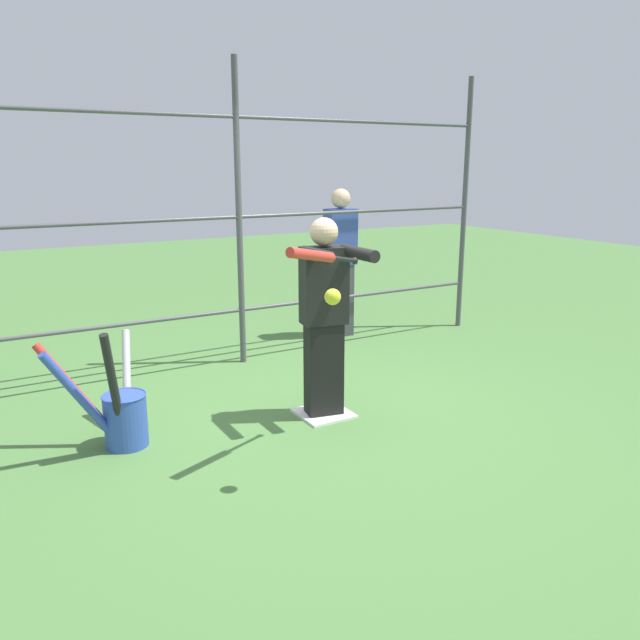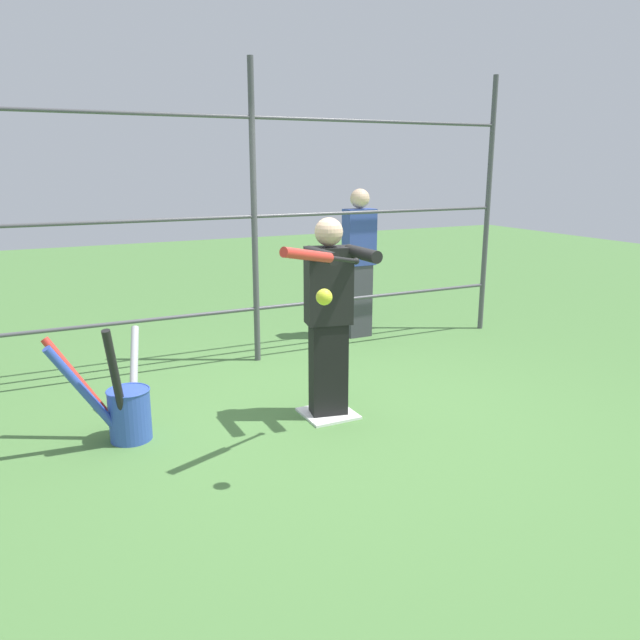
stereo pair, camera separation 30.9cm
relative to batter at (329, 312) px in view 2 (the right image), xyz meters
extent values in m
plane|color=#4C7A3D|center=(0.00, -0.02, -0.85)|extent=(24.00, 24.00, 0.00)
cube|color=white|center=(0.00, -0.02, -0.84)|extent=(0.40, 0.40, 0.02)
cylinder|color=#4C4C51|center=(-2.89, -1.62, 0.61)|extent=(0.06, 0.06, 2.91)
cylinder|color=#4C4C51|center=(0.00, -1.62, 0.61)|extent=(0.06, 0.06, 2.91)
cylinder|color=#4C4C51|center=(0.00, -1.62, -0.31)|extent=(5.78, 0.04, 0.04)
cylinder|color=#4C4C51|center=(0.00, -1.62, 0.61)|extent=(5.78, 0.04, 0.04)
cylinder|color=#4C4C51|center=(0.00, -1.62, 1.53)|extent=(5.78, 0.04, 0.04)
cube|color=black|center=(0.00, -0.02, -0.47)|extent=(0.31, 0.23, 0.76)
cube|color=black|center=(0.00, -0.02, 0.20)|extent=(0.38, 0.26, 0.59)
sphere|color=beige|center=(0.00, -0.02, 0.61)|extent=(0.21, 0.21, 0.21)
cylinder|color=black|center=(-0.15, 0.22, 0.47)|extent=(0.09, 0.42, 0.09)
cylinder|color=black|center=(0.15, 0.16, 0.47)|extent=(0.09, 0.42, 0.09)
sphere|color=black|center=(0.00, 0.40, 0.45)|extent=(0.05, 0.05, 0.05)
cylinder|color=black|center=(0.14, 0.47, 0.48)|extent=(0.29, 0.17, 0.09)
cylinder|color=red|center=(0.48, 0.64, 0.55)|extent=(0.45, 0.27, 0.15)
sphere|color=yellow|center=(0.54, 1.00, 0.36)|extent=(0.10, 0.10, 0.10)
cylinder|color=#3351B2|center=(1.49, -0.24, -0.66)|extent=(0.30, 0.30, 0.38)
torus|color=#3351B2|center=(1.49, -0.24, -0.47)|extent=(0.31, 0.31, 0.01)
cylinder|color=#B2B2B7|center=(1.40, -0.54, -0.48)|extent=(0.22, 0.56, 0.69)
cylinder|color=black|center=(1.58, -0.10, -0.38)|extent=(0.19, 0.25, 0.86)
cylinder|color=red|center=(1.77, -0.39, -0.45)|extent=(0.52, 0.33, 0.75)
cylinder|color=#334CB2|center=(1.78, -0.17, -0.43)|extent=(0.51, 0.18, 0.78)
cube|color=#3F3F47|center=(-1.38, -1.97, -0.43)|extent=(0.28, 0.17, 0.84)
cube|color=#334799|center=(-1.38, -1.97, 0.30)|extent=(0.35, 0.19, 0.63)
sphere|color=beige|center=(-1.38, -1.97, 0.73)|extent=(0.22, 0.22, 0.22)
camera|label=1|loc=(2.38, 3.99, 1.10)|focal=35.00mm
camera|label=2|loc=(2.10, 4.14, 1.10)|focal=35.00mm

